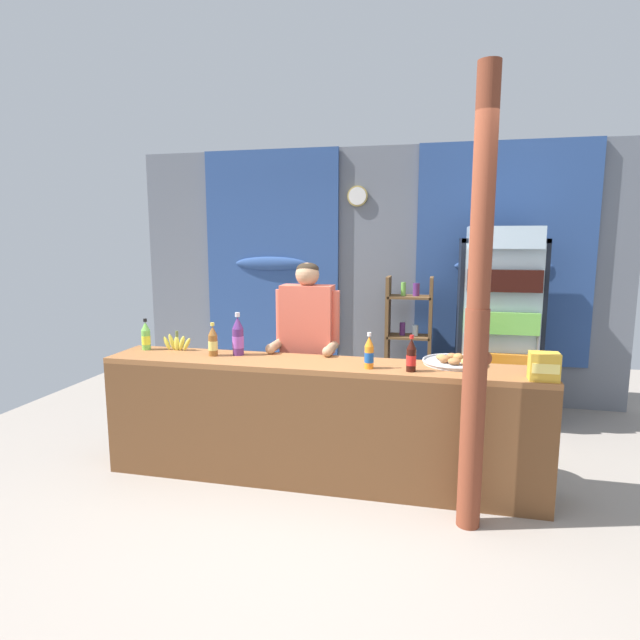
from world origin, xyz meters
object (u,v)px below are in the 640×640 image
(soda_bottle_iced_tea, at_px, (213,342))
(shopkeeper, at_px, (307,336))
(pastry_tray, at_px, (455,361))
(banana_bunch, at_px, (177,343))
(soda_bottle_grape_soda, at_px, (238,337))
(bottle_shelf_rack, at_px, (408,340))
(soda_bottle_cola, at_px, (411,356))
(snack_box_choco_powder, at_px, (544,367))
(drink_fridge, at_px, (499,316))
(soda_bottle_lime_soda, at_px, (146,337))
(plastic_lawn_chair, at_px, (295,363))
(timber_post, at_px, (477,319))
(stall_counter, at_px, (315,413))
(soda_bottle_orange_soda, at_px, (369,353))

(soda_bottle_iced_tea, bearing_deg, shopkeeper, 33.84)
(pastry_tray, height_order, banana_bunch, banana_bunch)
(soda_bottle_grape_soda, xyz_separation_m, banana_bunch, (-0.54, 0.05, -0.08))
(banana_bunch, bearing_deg, soda_bottle_iced_tea, -17.96)
(bottle_shelf_rack, relative_size, soda_bottle_cola, 5.60)
(snack_box_choco_powder, bearing_deg, drink_fridge, 93.02)
(soda_bottle_lime_soda, bearing_deg, plastic_lawn_chair, 59.96)
(soda_bottle_lime_soda, xyz_separation_m, banana_bunch, (0.25, 0.04, -0.05))
(timber_post, bearing_deg, soda_bottle_lime_soda, 168.72)
(soda_bottle_iced_tea, bearing_deg, soda_bottle_grape_soda, 20.91)
(plastic_lawn_chair, relative_size, soda_bottle_cola, 3.46)
(stall_counter, relative_size, plastic_lawn_chair, 3.73)
(stall_counter, xyz_separation_m, soda_bottle_grape_soda, (-0.65, 0.19, 0.49))
(soda_bottle_orange_soda, bearing_deg, timber_post, -23.54)
(pastry_tray, bearing_deg, plastic_lawn_chair, 138.73)
(snack_box_choco_powder, bearing_deg, shopkeeper, 160.43)
(soda_bottle_orange_soda, xyz_separation_m, snack_box_choco_powder, (1.11, -0.06, -0.02))
(soda_bottle_lime_soda, bearing_deg, banana_bunch, 8.39)
(bottle_shelf_rack, relative_size, soda_bottle_lime_soda, 5.53)
(plastic_lawn_chair, bearing_deg, soda_bottle_cola, -52.21)
(soda_bottle_orange_soda, height_order, pastry_tray, soda_bottle_orange_soda)
(timber_post, xyz_separation_m, soda_bottle_cola, (-0.40, 0.28, -0.31))
(plastic_lawn_chair, relative_size, pastry_tray, 1.92)
(bottle_shelf_rack, bearing_deg, shopkeeper, -117.27)
(stall_counter, height_order, pastry_tray, pastry_tray)
(shopkeeper, xyz_separation_m, banana_bunch, (-1.00, -0.31, -0.04))
(stall_counter, relative_size, soda_bottle_iced_tea, 12.54)
(soda_bottle_iced_tea, height_order, pastry_tray, soda_bottle_iced_tea)
(stall_counter, height_order, soda_bottle_lime_soda, soda_bottle_lime_soda)
(soda_bottle_cola, xyz_separation_m, soda_bottle_lime_soda, (-2.11, 0.22, 0.00))
(soda_bottle_iced_tea, relative_size, soda_bottle_cola, 1.03)
(soda_bottle_cola, distance_m, soda_bottle_lime_soda, 2.12)
(soda_bottle_cola, relative_size, snack_box_choco_powder, 1.38)
(plastic_lawn_chair, relative_size, shopkeeper, 0.54)
(stall_counter, bearing_deg, soda_bottle_iced_tea, 171.39)
(stall_counter, height_order, soda_bottle_orange_soda, soda_bottle_orange_soda)
(drink_fridge, relative_size, bottle_shelf_rack, 1.36)
(snack_box_choco_powder, bearing_deg, soda_bottle_orange_soda, 177.15)
(soda_bottle_grape_soda, bearing_deg, stall_counter, -16.47)
(soda_bottle_lime_soda, distance_m, pastry_tray, 2.41)
(soda_bottle_lime_soda, bearing_deg, timber_post, -11.28)
(timber_post, bearing_deg, banana_bunch, 166.61)
(pastry_tray, bearing_deg, soda_bottle_iced_tea, -175.69)
(stall_counter, distance_m, pastry_tray, 1.06)
(plastic_lawn_chair, bearing_deg, snack_box_choco_powder, -38.75)
(soda_bottle_grape_soda, relative_size, soda_bottle_orange_soda, 1.31)
(plastic_lawn_chair, height_order, snack_box_choco_powder, snack_box_choco_powder)
(soda_bottle_orange_soda, relative_size, snack_box_choco_powder, 1.40)
(bottle_shelf_rack, xyz_separation_m, snack_box_choco_powder, (0.96, -2.02, 0.27))
(drink_fridge, relative_size, pastry_tray, 4.24)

